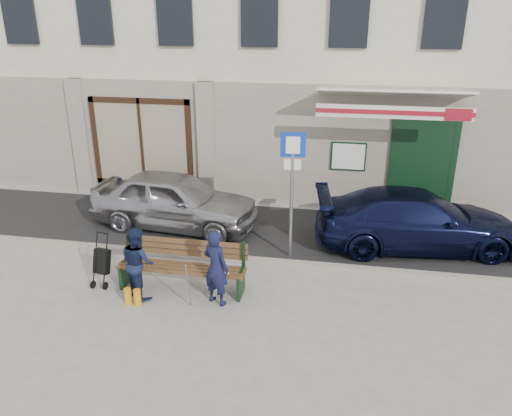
% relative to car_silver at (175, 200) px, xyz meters
% --- Properties ---
extents(ground, '(80.00, 80.00, 0.00)m').
position_rel_car_silver_xyz_m(ground, '(1.71, -3.05, -0.68)').
color(ground, '#9E9991').
rests_on(ground, ground).
extents(asphalt_lane, '(60.00, 3.20, 0.01)m').
position_rel_car_silver_xyz_m(asphalt_lane, '(1.71, 0.05, -0.67)').
color(asphalt_lane, '#282828').
rests_on(asphalt_lane, ground).
extents(curb, '(60.00, 0.18, 0.12)m').
position_rel_car_silver_xyz_m(curb, '(1.71, -1.55, -0.62)').
color(curb, '#9E9384').
rests_on(curb, ground).
extents(building, '(20.00, 8.27, 10.00)m').
position_rel_car_silver_xyz_m(building, '(1.71, 5.41, 4.30)').
color(building, beige).
rests_on(building, ground).
extents(car_silver, '(4.13, 2.01, 1.36)m').
position_rel_car_silver_xyz_m(car_silver, '(0.00, 0.00, 0.00)').
color(car_silver, '#A5A5AA').
rests_on(car_silver, ground).
extents(car_navy, '(4.59, 2.34, 1.27)m').
position_rel_car_silver_xyz_m(car_navy, '(5.55, -0.12, -0.04)').
color(car_navy, black).
rests_on(car_navy, ground).
extents(parking_sign, '(0.50, 0.09, 2.69)m').
position_rel_car_silver_xyz_m(parking_sign, '(2.91, -1.11, 1.13)').
color(parking_sign, gray).
rests_on(parking_sign, ground).
extents(bench, '(2.40, 1.17, 0.98)m').
position_rel_car_silver_xyz_m(bench, '(1.03, -2.77, -0.22)').
color(bench, brown).
rests_on(bench, ground).
extents(man, '(0.61, 0.52, 1.41)m').
position_rel_car_silver_xyz_m(man, '(1.83, -3.12, 0.03)').
color(man, '#131735').
rests_on(man, ground).
extents(woman, '(0.83, 0.81, 1.34)m').
position_rel_car_silver_xyz_m(woman, '(0.38, -3.12, -0.01)').
color(woman, '#141B38').
rests_on(woman, ground).
extents(stroller, '(0.34, 0.45, 1.02)m').
position_rel_car_silver_xyz_m(stroller, '(-0.47, -2.86, -0.23)').
color(stroller, black).
rests_on(stroller, ground).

